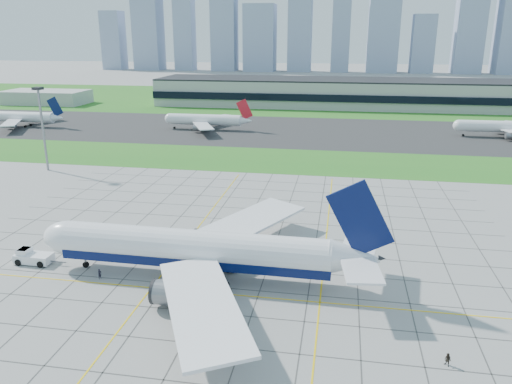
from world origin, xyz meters
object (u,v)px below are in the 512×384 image
pushback_tug (32,257)px  distant_jet_2 (511,127)px  light_mast (42,119)px  crew_far (448,360)px  airliner (197,250)px  crew_near (100,274)px  distant_jet_0 (23,117)px  distant_jet_1 (206,120)px

pushback_tug → distant_jet_2: bearing=49.6°
light_mast → crew_far: light_mast is taller
airliner → crew_far: bearing=-24.6°
pushback_tug → crew_near: size_ratio=5.37×
light_mast → distant_jet_2: 177.75m
distant_jet_0 → distant_jet_2: 213.35m
airliner → distant_jet_0: airliner is taller
light_mast → distant_jet_0: 89.18m
distant_jet_2 → crew_far: bearing=-108.5°
pushback_tug → crew_near: (15.26, -3.80, -0.30)m
light_mast → airliner: light_mast is taller
light_mast → distant_jet_1: size_ratio=0.60×
distant_jet_2 → light_mast: bearing=-153.3°
light_mast → distant_jet_1: bearing=68.2°
light_mast → crew_far: size_ratio=14.13×
crew_near → light_mast: bearing=61.5°
crew_near → distant_jet_0: size_ratio=0.04×
distant_jet_0 → distant_jet_1: (85.15, 6.58, 0.00)m
pushback_tug → crew_near: pushback_tug is taller
airliner → distant_jet_1: airliner is taller
light_mast → pushback_tug: size_ratio=2.59×
light_mast → airliner: size_ratio=0.41×
pushback_tug → crew_near: 15.73m
airliner → crew_far: 42.52m
airliner → distant_jet_2: 168.93m
crew_far → crew_near: bearing=-151.0°
airliner → crew_near: size_ratio=33.70×
light_mast → crew_near: bearing=-52.6°
light_mast → distant_jet_1: 82.75m
light_mast → airliner: (66.62, -62.04, -10.91)m
pushback_tug → distant_jet_0: distant_jet_0 is taller
distant_jet_1 → distant_jet_2: bearing=1.7°
crew_near → distant_jet_0: 170.77m
pushback_tug → crew_far: pushback_tug is taller
airliner → crew_near: bearing=-167.6°
light_mast → crew_near: light_mast is taller
pushback_tug → distant_jet_1: (-4.25, 137.68, 3.27)m
distant_jet_1 → distant_jet_2: size_ratio=0.94×
crew_near → distant_jet_1: 142.87m
airliner → crew_far: size_ratio=34.23×
pushback_tug → distant_jet_0: (-89.40, 131.10, 3.27)m
distant_jet_0 → distant_jet_1: same height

